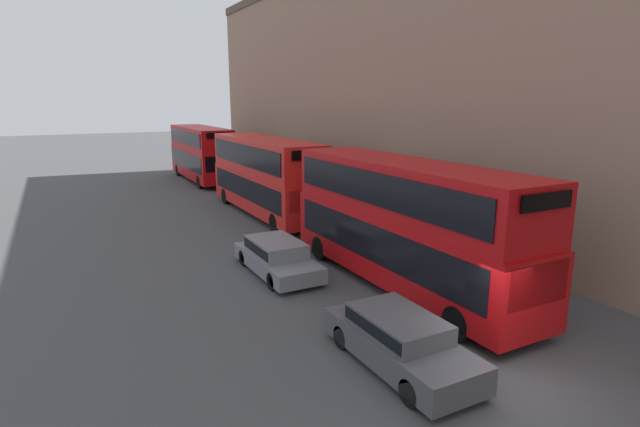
% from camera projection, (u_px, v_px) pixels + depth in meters
% --- Properties ---
extents(ground_plane, '(200.00, 200.00, 0.00)m').
position_uv_depth(ground_plane, '(502.00, 379.00, 11.95)').
color(ground_plane, '#424244').
extents(bus_leading, '(2.59, 11.31, 4.49)m').
position_uv_depth(bus_leading, '(404.00, 219.00, 17.38)').
color(bus_leading, '#B20C0F').
rests_on(bus_leading, ground).
extents(bus_second_in_queue, '(2.59, 11.29, 4.40)m').
position_uv_depth(bus_second_in_queue, '(265.00, 173.00, 28.51)').
color(bus_second_in_queue, red).
rests_on(bus_second_in_queue, ground).
extents(bus_third_in_queue, '(2.59, 10.46, 4.36)m').
position_uv_depth(bus_third_in_queue, '(201.00, 151.00, 40.58)').
color(bus_third_in_queue, '#B20C0F').
rests_on(bus_third_in_queue, ground).
extents(car_dark_sedan, '(1.81, 4.60, 1.35)m').
position_uv_depth(car_dark_sedan, '(399.00, 339.00, 12.43)').
color(car_dark_sedan, '#47474C').
rests_on(car_dark_sedan, ground).
extents(car_hatchback, '(1.87, 4.69, 1.31)m').
position_uv_depth(car_hatchback, '(277.00, 256.00, 19.12)').
color(car_hatchback, slate).
rests_on(car_hatchback, ground).
extents(pedestrian, '(0.36, 0.36, 1.73)m').
position_uv_depth(pedestrian, '(257.00, 179.00, 36.84)').
color(pedestrian, '#334C6B').
rests_on(pedestrian, ground).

